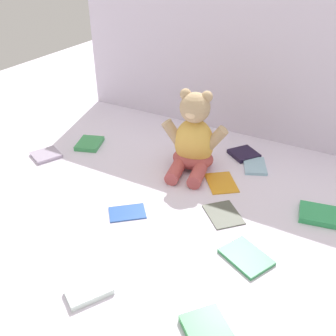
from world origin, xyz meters
The scene contains 14 objects.
ground_plane centered at (0.00, 0.00, 0.00)m, with size 3.20×3.20×0.00m, color silver.
backdrop_drape centered at (0.00, 0.47, 0.33)m, with size 1.46×0.03×0.67m, color silver.
teddy_bear centered at (0.00, 0.10, 0.11)m, with size 0.25×0.24×0.30m.
book_case_0 centered at (0.48, 0.02, 0.01)m, with size 0.10×0.12×0.02m, color #2F9A56.
book_case_1 centered at (0.21, -0.12, 0.00)m, with size 0.10×0.13×0.01m, color #4E5246.
book_case_2 centered at (-0.06, -0.26, 0.00)m, with size 0.08×0.11×0.01m, color #2B54A5.
book_case_3 centered at (0.20, 0.21, 0.01)m, with size 0.08×0.12×0.01m, color #8BB6CA.
book_case_4 centered at (-0.46, 0.04, 0.01)m, with size 0.09×0.12×0.02m, color #399451.
book_case_5 centered at (0.14, 0.04, 0.00)m, with size 0.10×0.13×0.01m, color orange.
book_case_6 centered at (0.34, -0.27, 0.01)m, with size 0.10×0.13×0.01m, color #368D55.
book_case_7 centered at (0.14, 0.27, 0.01)m, with size 0.10×0.10×0.02m, color black.
book_case_8 centered at (-0.55, -0.12, 0.01)m, with size 0.10×0.10×0.01m, color #A194AB.
book_case_9 centered at (0.34, -0.53, 0.01)m, with size 0.09×0.10×0.02m, color green.
book_case_10 centered at (0.04, -0.57, 0.01)m, with size 0.07×0.11×0.02m, color white.
Camera 1 is at (0.52, -1.04, 0.77)m, focal length 41.10 mm.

